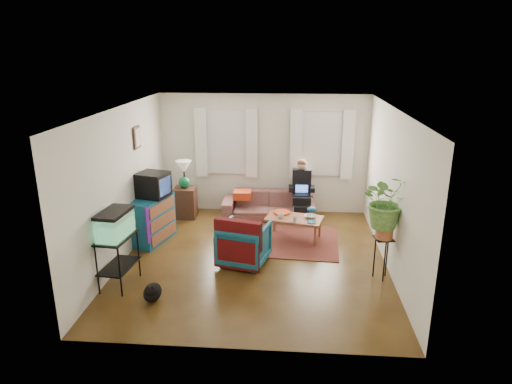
# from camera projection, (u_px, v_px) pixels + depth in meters

# --- Properties ---
(floor) EXTENTS (4.50, 5.00, 0.01)m
(floor) POSITION_uv_depth(u_px,v_px,m) (254.00, 259.00, 7.96)
(floor) COLOR #4F2B14
(floor) RESTS_ON ground
(ceiling) EXTENTS (4.50, 5.00, 0.01)m
(ceiling) POSITION_uv_depth(u_px,v_px,m) (254.00, 109.00, 7.17)
(ceiling) COLOR white
(ceiling) RESTS_ON wall_back
(wall_back) EXTENTS (4.50, 0.01, 2.60)m
(wall_back) POSITION_uv_depth(u_px,v_px,m) (263.00, 154.00, 9.94)
(wall_back) COLOR silver
(wall_back) RESTS_ON floor
(wall_front) EXTENTS (4.50, 0.01, 2.60)m
(wall_front) POSITION_uv_depth(u_px,v_px,m) (236.00, 252.00, 5.19)
(wall_front) COLOR silver
(wall_front) RESTS_ON floor
(wall_left) EXTENTS (0.01, 5.00, 2.60)m
(wall_left) POSITION_uv_depth(u_px,v_px,m) (122.00, 185.00, 7.73)
(wall_left) COLOR silver
(wall_left) RESTS_ON floor
(wall_right) EXTENTS (0.01, 5.00, 2.60)m
(wall_right) POSITION_uv_depth(u_px,v_px,m) (392.00, 191.00, 7.40)
(wall_right) COLOR silver
(wall_right) RESTS_ON floor
(window_left) EXTENTS (1.08, 0.04, 1.38)m
(window_left) POSITION_uv_depth(u_px,v_px,m) (227.00, 142.00, 9.91)
(window_left) COLOR white
(window_left) RESTS_ON wall_back
(window_right) EXTENTS (1.08, 0.04, 1.38)m
(window_right) POSITION_uv_depth(u_px,v_px,m) (322.00, 144.00, 9.76)
(window_right) COLOR white
(window_right) RESTS_ON wall_back
(curtains_left) EXTENTS (1.36, 0.06, 1.50)m
(curtains_left) POSITION_uv_depth(u_px,v_px,m) (226.00, 143.00, 9.83)
(curtains_left) COLOR white
(curtains_left) RESTS_ON wall_back
(curtains_right) EXTENTS (1.36, 0.06, 1.50)m
(curtains_right) POSITION_uv_depth(u_px,v_px,m) (322.00, 145.00, 9.68)
(curtains_right) COLOR white
(curtains_right) RESTS_ON wall_back
(picture_frame) EXTENTS (0.04, 0.32, 0.40)m
(picture_frame) POSITION_uv_depth(u_px,v_px,m) (137.00, 138.00, 8.34)
(picture_frame) COLOR #3D2616
(picture_frame) RESTS_ON wall_left
(area_rug) EXTENTS (2.10, 1.73, 0.01)m
(area_rug) POSITION_uv_depth(u_px,v_px,m) (285.00, 241.00, 8.70)
(area_rug) COLOR brown
(area_rug) RESTS_ON floor
(sofa) EXTENTS (1.96, 0.80, 0.76)m
(sofa) POSITION_uv_depth(u_px,v_px,m) (268.00, 201.00, 9.78)
(sofa) COLOR brown
(sofa) RESTS_ON floor
(seated_person) EXTENTS (0.50, 0.61, 1.16)m
(seated_person) POSITION_uv_depth(u_px,v_px,m) (302.00, 193.00, 9.68)
(seated_person) COLOR black
(seated_person) RESTS_ON sofa
(side_table) EXTENTS (0.46, 0.46, 0.66)m
(side_table) POSITION_uv_depth(u_px,v_px,m) (185.00, 202.00, 9.84)
(side_table) COLOR #433119
(side_table) RESTS_ON floor
(table_lamp) EXTENTS (0.35, 0.35, 0.60)m
(table_lamp) POSITION_uv_depth(u_px,v_px,m) (184.00, 175.00, 9.66)
(table_lamp) COLOR white
(table_lamp) RESTS_ON side_table
(dresser) EXTENTS (0.72, 1.05, 0.86)m
(dresser) POSITION_uv_depth(u_px,v_px,m) (152.00, 220.00, 8.58)
(dresser) COLOR #136A73
(dresser) RESTS_ON floor
(crt_tv) EXTENTS (0.64, 0.60, 0.46)m
(crt_tv) POSITION_uv_depth(u_px,v_px,m) (153.00, 185.00, 8.46)
(crt_tv) COLOR black
(crt_tv) RESTS_ON dresser
(aquarium_stand) EXTENTS (0.48, 0.76, 0.81)m
(aquarium_stand) POSITION_uv_depth(u_px,v_px,m) (119.00, 261.00, 6.98)
(aquarium_stand) COLOR black
(aquarium_stand) RESTS_ON floor
(aquarium) EXTENTS (0.43, 0.69, 0.43)m
(aquarium) POSITION_uv_depth(u_px,v_px,m) (115.00, 224.00, 6.79)
(aquarium) COLOR #7FD899
(aquarium) RESTS_ON aquarium_stand
(black_cat) EXTENTS (0.30, 0.42, 0.33)m
(black_cat) POSITION_uv_depth(u_px,v_px,m) (152.00, 291.00, 6.60)
(black_cat) COLOR black
(black_cat) RESTS_ON floor
(armchair) EXTENTS (0.92, 0.88, 0.78)m
(armchair) POSITION_uv_depth(u_px,v_px,m) (244.00, 241.00, 7.71)
(armchair) COLOR navy
(armchair) RESTS_ON floor
(serape_throw) EXTENTS (0.81, 0.37, 0.65)m
(serape_throw) POSITION_uv_depth(u_px,v_px,m) (238.00, 239.00, 7.39)
(serape_throw) COLOR #9E0A0A
(serape_throw) RESTS_ON armchair
(coffee_table) EXTENTS (1.15, 0.81, 0.43)m
(coffee_table) POSITION_uv_depth(u_px,v_px,m) (294.00, 228.00, 8.74)
(coffee_table) COLOR olive
(coffee_table) RESTS_ON floor
(cup_a) EXTENTS (0.14, 0.14, 0.09)m
(cup_a) POSITION_uv_depth(u_px,v_px,m) (281.00, 216.00, 8.65)
(cup_a) COLOR white
(cup_a) RESTS_ON coffee_table
(cup_b) EXTENTS (0.12, 0.12, 0.09)m
(cup_b) POSITION_uv_depth(u_px,v_px,m) (295.00, 219.00, 8.49)
(cup_b) COLOR beige
(cup_b) RESTS_ON coffee_table
(bowl) EXTENTS (0.25, 0.25, 0.05)m
(bowl) POSITION_uv_depth(u_px,v_px,m) (310.00, 216.00, 8.67)
(bowl) COLOR white
(bowl) RESTS_ON coffee_table
(snack_tray) EXTENTS (0.39, 0.39, 0.04)m
(snack_tray) POSITION_uv_depth(u_px,v_px,m) (282.00, 212.00, 8.89)
(snack_tray) COLOR #B21414
(snack_tray) RESTS_ON coffee_table
(birdcage) EXTENTS (0.21, 0.21, 0.30)m
(birdcage) POSITION_uv_depth(u_px,v_px,m) (312.00, 215.00, 8.39)
(birdcage) COLOR #115B6B
(birdcage) RESTS_ON coffee_table
(plant_stand) EXTENTS (0.34, 0.34, 0.69)m
(plant_stand) POSITION_uv_depth(u_px,v_px,m) (382.00, 258.00, 7.21)
(plant_stand) COLOR black
(plant_stand) RESTS_ON floor
(potted_plant) EXTENTS (0.89, 0.80, 0.88)m
(potted_plant) POSITION_uv_depth(u_px,v_px,m) (386.00, 209.00, 6.96)
(potted_plant) COLOR #599947
(potted_plant) RESTS_ON plant_stand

